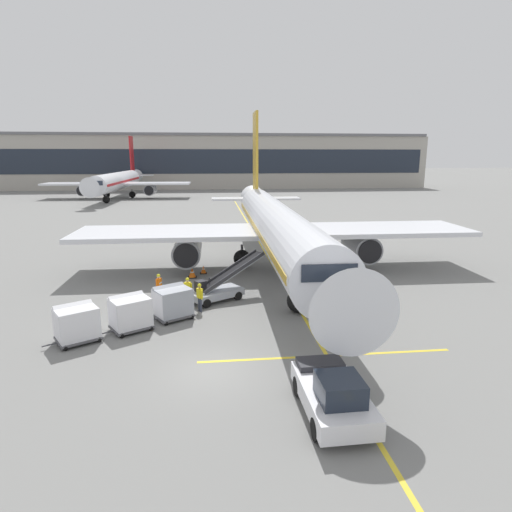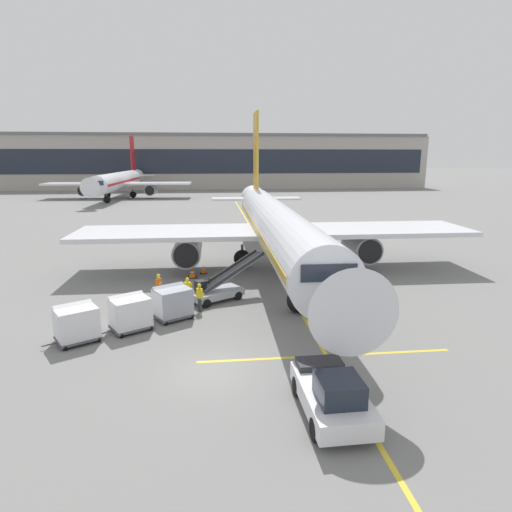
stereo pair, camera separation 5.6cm
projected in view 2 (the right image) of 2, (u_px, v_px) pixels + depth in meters
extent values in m
plane|color=slate|center=(212.00, 370.00, 18.75)|extent=(600.00, 600.00, 0.00)
cylinder|color=silver|center=(277.00, 226.00, 34.12)|extent=(3.91, 31.88, 3.52)
cube|color=gold|center=(277.00, 226.00, 34.12)|extent=(3.93, 30.61, 0.42)
cone|color=silver|center=(340.00, 297.00, 16.98)|extent=(3.39, 3.57, 3.35)
cone|color=silver|center=(255.00, 199.00, 52.23)|extent=(3.06, 5.68, 3.00)
cube|color=silver|center=(172.00, 233.00, 34.25)|extent=(15.20, 6.55, 0.36)
cylinder|color=#93969E|center=(188.00, 250.00, 34.04)|extent=(2.24, 4.17, 2.19)
cylinder|color=black|center=(186.00, 256.00, 31.98)|extent=(1.86, 0.14, 1.86)
cube|color=silver|center=(374.00, 229.00, 35.78)|extent=(15.20, 6.55, 0.36)
cylinder|color=#93969E|center=(361.00, 246.00, 35.34)|extent=(2.24, 4.17, 2.19)
cylinder|color=black|center=(370.00, 252.00, 33.28)|extent=(1.86, 0.14, 1.86)
cube|color=gold|center=(256.00, 155.00, 49.68)|extent=(0.33, 3.82, 9.55)
cube|color=silver|center=(256.00, 199.00, 50.53)|extent=(10.31, 2.67, 0.20)
cube|color=#1E2633|center=(325.00, 269.00, 19.25)|extent=(2.49, 1.62, 0.78)
cylinder|color=#47474C|center=(299.00, 291.00, 25.40)|extent=(0.22, 0.22, 1.18)
sphere|color=black|center=(299.00, 301.00, 25.53)|extent=(1.45, 1.45, 1.45)
cylinder|color=#47474C|center=(242.00, 251.00, 35.96)|extent=(0.22, 0.22, 1.18)
sphere|color=black|center=(242.00, 258.00, 36.09)|extent=(1.45, 1.45, 1.45)
cylinder|color=#47474C|center=(305.00, 250.00, 36.44)|extent=(0.22, 0.22, 1.18)
sphere|color=black|center=(304.00, 257.00, 36.58)|extent=(1.45, 1.45, 1.45)
cube|color=#A3A8B2|center=(216.00, 293.00, 27.66)|extent=(3.73, 3.15, 0.44)
cube|color=black|center=(200.00, 286.00, 27.25)|extent=(0.80, 0.79, 0.70)
cylinder|color=#333338|center=(210.00, 283.00, 27.65)|extent=(0.08, 0.08, 0.80)
cube|color=#A3A8B2|center=(232.00, 272.00, 28.13)|extent=(4.64, 3.34, 2.07)
cube|color=black|center=(232.00, 271.00, 28.11)|extent=(4.44, 3.14, 1.92)
cube|color=#333338|center=(235.00, 272.00, 27.76)|extent=(4.14, 2.59, 2.10)
cube|color=#333338|center=(228.00, 269.00, 28.44)|extent=(4.14, 2.59, 2.10)
cylinder|color=black|center=(238.00, 296.00, 27.86)|extent=(0.58, 0.46, 0.56)
cylinder|color=black|center=(225.00, 290.00, 28.99)|extent=(0.58, 0.46, 0.56)
cylinder|color=black|center=(206.00, 303.00, 26.44)|extent=(0.58, 0.46, 0.56)
cylinder|color=black|center=(194.00, 297.00, 27.57)|extent=(0.58, 0.46, 0.56)
cube|color=#515156|center=(173.00, 315.00, 24.70)|extent=(2.54, 2.40, 0.12)
cylinder|color=#4C4C51|center=(151.00, 320.00, 23.92)|extent=(0.64, 0.42, 0.07)
cube|color=#9EA3AD|center=(173.00, 302.00, 24.52)|extent=(2.40, 2.26, 1.50)
cube|color=#9EA3AD|center=(169.00, 291.00, 24.72)|extent=(2.02, 1.65, 0.74)
cube|color=silver|center=(157.00, 305.00, 23.96)|extent=(0.76, 1.25, 1.38)
sphere|color=black|center=(155.00, 316.00, 24.78)|extent=(0.30, 0.30, 0.30)
sphere|color=black|center=(166.00, 323.00, 23.72)|extent=(0.30, 0.30, 0.30)
sphere|color=black|center=(181.00, 310.00, 25.71)|extent=(0.30, 0.30, 0.30)
sphere|color=black|center=(192.00, 316.00, 24.65)|extent=(0.30, 0.30, 0.30)
cube|color=#515156|center=(131.00, 326.00, 23.06)|extent=(2.54, 2.40, 0.12)
cylinder|color=#4C4C51|center=(106.00, 333.00, 22.27)|extent=(0.64, 0.42, 0.07)
cube|color=silver|center=(130.00, 312.00, 22.88)|extent=(2.40, 2.26, 1.50)
cube|color=silver|center=(127.00, 301.00, 23.08)|extent=(2.02, 1.65, 0.74)
cube|color=silver|center=(112.00, 316.00, 22.31)|extent=(0.76, 1.25, 1.38)
sphere|color=black|center=(112.00, 327.00, 23.14)|extent=(0.30, 0.30, 0.30)
sphere|color=black|center=(121.00, 335.00, 22.08)|extent=(0.30, 0.30, 0.30)
sphere|color=black|center=(141.00, 320.00, 24.07)|extent=(0.30, 0.30, 0.30)
sphere|color=black|center=(151.00, 328.00, 23.01)|extent=(0.30, 0.30, 0.30)
cube|color=#515156|center=(78.00, 338.00, 21.63)|extent=(2.54, 2.40, 0.12)
cylinder|color=#4C4C51|center=(49.00, 345.00, 20.85)|extent=(0.64, 0.42, 0.07)
cube|color=silver|center=(77.00, 322.00, 21.45)|extent=(2.40, 2.26, 1.50)
cube|color=silver|center=(74.00, 310.00, 21.65)|extent=(2.02, 1.65, 0.74)
cube|color=silver|center=(56.00, 327.00, 20.88)|extent=(0.76, 1.25, 1.38)
sphere|color=black|center=(58.00, 338.00, 21.71)|extent=(0.30, 0.30, 0.30)
sphere|color=black|center=(65.00, 348.00, 20.65)|extent=(0.30, 0.30, 0.30)
sphere|color=black|center=(91.00, 331.00, 22.64)|extent=(0.30, 0.30, 0.30)
sphere|color=black|center=(99.00, 339.00, 21.58)|extent=(0.30, 0.30, 0.30)
cube|color=silver|center=(331.00, 397.00, 15.46)|extent=(2.19, 4.44, 0.70)
cube|color=#1E2633|center=(339.00, 389.00, 14.55)|extent=(1.50, 1.57, 0.80)
cube|color=#28282D|center=(319.00, 363.00, 16.95)|extent=(1.81, 1.01, 0.24)
cylinder|color=black|center=(344.00, 383.00, 16.96)|extent=(0.30, 0.77, 0.76)
cylinder|color=black|center=(298.00, 386.00, 16.73)|extent=(0.30, 0.77, 0.76)
cylinder|color=black|center=(370.00, 425.00, 14.33)|extent=(0.30, 0.77, 0.76)
cylinder|color=black|center=(316.00, 429.00, 14.10)|extent=(0.30, 0.77, 0.76)
cylinder|color=#514C42|center=(189.00, 298.00, 27.02)|extent=(0.15, 0.15, 0.86)
cylinder|color=#514C42|center=(187.00, 298.00, 27.05)|extent=(0.15, 0.15, 0.86)
cube|color=yellow|center=(188.00, 287.00, 26.87)|extent=(0.43, 0.33, 0.58)
cube|color=white|center=(187.00, 287.00, 26.75)|extent=(0.33, 0.10, 0.08)
sphere|color=beige|center=(187.00, 280.00, 26.78)|extent=(0.21, 0.21, 0.21)
sphere|color=yellow|center=(187.00, 279.00, 26.76)|extent=(0.23, 0.23, 0.23)
cylinder|color=yellow|center=(191.00, 288.00, 26.84)|extent=(0.09, 0.09, 0.56)
cylinder|color=yellow|center=(184.00, 287.00, 26.92)|extent=(0.09, 0.09, 0.56)
cylinder|color=#333847|center=(160.00, 293.00, 27.94)|extent=(0.15, 0.15, 0.86)
cylinder|color=#333847|center=(159.00, 294.00, 27.77)|extent=(0.15, 0.15, 0.86)
cube|color=orange|center=(159.00, 283.00, 27.69)|extent=(0.36, 0.44, 0.58)
cube|color=white|center=(161.00, 283.00, 27.66)|extent=(0.14, 0.32, 0.08)
sphere|color=beige|center=(159.00, 277.00, 27.60)|extent=(0.21, 0.21, 0.21)
sphere|color=yellow|center=(158.00, 276.00, 27.58)|extent=(0.23, 0.23, 0.23)
cylinder|color=orange|center=(161.00, 282.00, 27.93)|extent=(0.09, 0.09, 0.56)
cylinder|color=orange|center=(157.00, 284.00, 27.48)|extent=(0.09, 0.09, 0.56)
cylinder|color=#333847|center=(170.00, 306.00, 25.50)|extent=(0.15, 0.15, 0.86)
cylinder|color=#333847|center=(169.00, 305.00, 25.65)|extent=(0.15, 0.15, 0.86)
cube|color=yellow|center=(169.00, 294.00, 25.41)|extent=(0.39, 0.45, 0.58)
cube|color=white|center=(167.00, 295.00, 25.34)|extent=(0.17, 0.31, 0.08)
sphere|color=brown|center=(169.00, 287.00, 25.32)|extent=(0.21, 0.21, 0.21)
sphere|color=yellow|center=(169.00, 286.00, 25.30)|extent=(0.23, 0.23, 0.23)
cylinder|color=yellow|center=(171.00, 296.00, 25.23)|extent=(0.09, 0.09, 0.56)
cylinder|color=yellow|center=(167.00, 294.00, 25.62)|extent=(0.09, 0.09, 0.56)
cylinder|color=#333847|center=(199.00, 304.00, 25.85)|extent=(0.15, 0.15, 0.86)
cylinder|color=#333847|center=(201.00, 305.00, 25.70)|extent=(0.15, 0.15, 0.86)
cube|color=yellow|center=(200.00, 293.00, 25.61)|extent=(0.40, 0.45, 0.58)
cube|color=white|center=(201.00, 293.00, 25.68)|extent=(0.18, 0.30, 0.08)
sphere|color=#9E7051|center=(199.00, 286.00, 25.52)|extent=(0.21, 0.21, 0.21)
sphere|color=yellow|center=(199.00, 285.00, 25.50)|extent=(0.23, 0.23, 0.23)
cylinder|color=yellow|center=(198.00, 293.00, 25.81)|extent=(0.09, 0.09, 0.56)
cylinder|color=yellow|center=(202.00, 295.00, 25.43)|extent=(0.09, 0.09, 0.56)
cube|color=black|center=(192.00, 277.00, 33.06)|extent=(0.68, 0.68, 0.05)
cone|color=orange|center=(192.00, 272.00, 32.97)|extent=(0.54, 0.54, 0.71)
cylinder|color=white|center=(192.00, 272.00, 32.97)|extent=(0.30, 0.30, 0.09)
cube|color=black|center=(204.00, 273.00, 34.21)|extent=(0.55, 0.55, 0.05)
cone|color=orange|center=(204.00, 269.00, 34.14)|extent=(0.44, 0.44, 0.58)
cylinder|color=white|center=(204.00, 269.00, 34.14)|extent=(0.24, 0.24, 0.07)
cube|color=yellow|center=(276.00, 271.00, 34.96)|extent=(0.20, 110.00, 0.01)
cube|color=yellow|center=(326.00, 356.00, 20.11)|extent=(12.00, 0.20, 0.01)
cube|color=#A8A399|center=(195.00, 162.00, 123.61)|extent=(132.46, 14.13, 14.38)
cube|color=#1E2633|center=(194.00, 162.00, 116.64)|extent=(128.48, 0.10, 6.47)
cube|color=slate|center=(194.00, 135.00, 120.53)|extent=(131.13, 12.01, 0.70)
cylinder|color=silver|center=(118.00, 181.00, 92.88)|extent=(4.92, 31.34, 3.71)
cube|color=red|center=(118.00, 181.00, 92.88)|extent=(4.91, 30.09, 0.44)
cone|color=silver|center=(93.00, 187.00, 75.91)|extent=(3.66, 3.84, 3.52)
cone|color=silver|center=(135.00, 176.00, 110.86)|extent=(3.38, 6.05, 3.15)
cube|color=silver|center=(80.00, 184.00, 93.22)|extent=(15.06, 6.82, 0.36)
cylinder|color=#93969E|center=(85.00, 190.00, 92.99)|extent=(2.46, 4.14, 2.30)
cylinder|color=black|center=(82.00, 191.00, 90.97)|extent=(1.96, 0.20, 1.95)
cube|color=silver|center=(156.00, 183.00, 94.30)|extent=(15.06, 6.82, 0.36)
cylinder|color=#93969E|center=(151.00, 190.00, 93.93)|extent=(2.46, 4.14, 2.30)
cylinder|color=black|center=(150.00, 191.00, 91.91)|extent=(1.96, 0.20, 1.95)
cube|color=red|center=(133.00, 155.00, 108.25)|extent=(0.43, 3.75, 9.36)
cube|color=silver|center=(134.00, 175.00, 109.07)|extent=(10.17, 2.89, 0.20)
cube|color=#1E2633|center=(97.00, 183.00, 78.31)|extent=(2.66, 1.77, 0.82)
cylinder|color=#47474C|center=(107.00, 197.00, 84.34)|extent=(0.22, 0.22, 1.17)
sphere|color=black|center=(107.00, 200.00, 84.47)|extent=(1.43, 1.43, 1.43)
cylinder|color=#47474C|center=(107.00, 192.00, 94.77)|extent=(0.22, 0.22, 1.17)
sphere|color=black|center=(107.00, 195.00, 94.90)|extent=(1.43, 1.43, 1.43)
cylinder|color=#47474C|center=(133.00, 192.00, 95.13)|extent=(0.22, 0.22, 1.17)
sphere|color=black|center=(133.00, 195.00, 95.27)|extent=(1.43, 1.43, 1.43)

